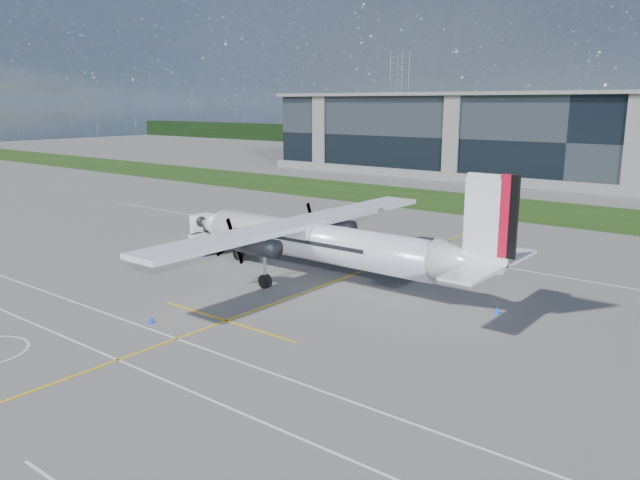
{
  "coord_description": "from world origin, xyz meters",
  "views": [
    {
      "loc": [
        31.44,
        -31.98,
        13.73
      ],
      "look_at": [
        2.43,
        4.44,
        3.45
      ],
      "focal_mm": 35.0,
      "sensor_mm": 36.0,
      "label": 1
    }
  ],
  "objects_px": {
    "baggage_tug": "(204,243)",
    "safety_cone_tail": "(497,310)",
    "safety_cone_portwing": "(151,319)",
    "fuel_tanker_truck": "(217,228)",
    "pylon_west": "(399,99)",
    "safety_cone_nose_stbd": "(226,247)",
    "ground_crew_person": "(192,247)",
    "safety_cone_nose_port": "(204,254)",
    "safety_cone_stbdwing": "(397,240)",
    "turboprop_aircraft": "(328,222)"
  },
  "relations": [
    {
      "from": "ground_crew_person",
      "to": "safety_cone_portwing",
      "type": "bearing_deg",
      "value": -146.71
    },
    {
      "from": "safety_cone_portwing",
      "to": "safety_cone_nose_stbd",
      "type": "bearing_deg",
      "value": 123.69
    },
    {
      "from": "ground_crew_person",
      "to": "safety_cone_stbdwing",
      "type": "bearing_deg",
      "value": -42.55
    },
    {
      "from": "fuel_tanker_truck",
      "to": "safety_cone_portwing",
      "type": "height_order",
      "value": "fuel_tanker_truck"
    },
    {
      "from": "ground_crew_person",
      "to": "safety_cone_nose_stbd",
      "type": "xyz_separation_m",
      "value": [
        0.17,
        3.98,
        -0.66
      ]
    },
    {
      "from": "turboprop_aircraft",
      "to": "ground_crew_person",
      "type": "bearing_deg",
      "value": -172.75
    },
    {
      "from": "ground_crew_person",
      "to": "safety_cone_portwing",
      "type": "xyz_separation_m",
      "value": [
        11.55,
        -13.08,
        -0.66
      ]
    },
    {
      "from": "safety_cone_nose_port",
      "to": "safety_cone_tail",
      "type": "xyz_separation_m",
      "value": [
        27.3,
        1.66,
        0.0
      ]
    },
    {
      "from": "pylon_west",
      "to": "safety_cone_nose_stbd",
      "type": "distance_m",
      "value": 158.36
    },
    {
      "from": "fuel_tanker_truck",
      "to": "safety_cone_nose_stbd",
      "type": "xyz_separation_m",
      "value": [
        3.24,
        -1.86,
        -1.11
      ]
    },
    {
      "from": "ground_crew_person",
      "to": "safety_cone_nose_port",
      "type": "bearing_deg",
      "value": -53.46
    },
    {
      "from": "safety_cone_tail",
      "to": "safety_cone_portwing",
      "type": "bearing_deg",
      "value": -136.83
    },
    {
      "from": "turboprop_aircraft",
      "to": "safety_cone_stbdwing",
      "type": "height_order",
      "value": "turboprop_aircraft"
    },
    {
      "from": "safety_cone_stbdwing",
      "to": "ground_crew_person",
      "type": "bearing_deg",
      "value": -124.39
    },
    {
      "from": "safety_cone_nose_stbd",
      "to": "baggage_tug",
      "type": "bearing_deg",
      "value": -109.56
    },
    {
      "from": "baggage_tug",
      "to": "safety_cone_nose_port",
      "type": "distance_m",
      "value": 1.85
    },
    {
      "from": "safety_cone_nose_port",
      "to": "safety_cone_portwing",
      "type": "height_order",
      "value": "same"
    },
    {
      "from": "pylon_west",
      "to": "safety_cone_tail",
      "type": "bearing_deg",
      "value": -56.24
    },
    {
      "from": "pylon_west",
      "to": "turboprop_aircraft",
      "type": "bearing_deg",
      "value": -60.33
    },
    {
      "from": "pylon_west",
      "to": "baggage_tug",
      "type": "height_order",
      "value": "pylon_west"
    },
    {
      "from": "safety_cone_stbdwing",
      "to": "turboprop_aircraft",
      "type": "bearing_deg",
      "value": -79.67
    },
    {
      "from": "safety_cone_nose_stbd",
      "to": "safety_cone_portwing",
      "type": "height_order",
      "value": "same"
    },
    {
      "from": "fuel_tanker_truck",
      "to": "safety_cone_nose_stbd",
      "type": "height_order",
      "value": "fuel_tanker_truck"
    },
    {
      "from": "safety_cone_stbdwing",
      "to": "baggage_tug",
      "type": "bearing_deg",
      "value": -129.01
    },
    {
      "from": "fuel_tanker_truck",
      "to": "baggage_tug",
      "type": "height_order",
      "value": "fuel_tanker_truck"
    },
    {
      "from": "ground_crew_person",
      "to": "safety_cone_nose_stbd",
      "type": "distance_m",
      "value": 4.04
    },
    {
      "from": "safety_cone_tail",
      "to": "safety_cone_portwing",
      "type": "xyz_separation_m",
      "value": [
        -16.51,
        -15.49,
        0.0
      ]
    },
    {
      "from": "baggage_tug",
      "to": "safety_cone_portwing",
      "type": "xyz_separation_m",
      "value": [
        12.12,
        -14.97,
        -0.58
      ]
    },
    {
      "from": "baggage_tug",
      "to": "ground_crew_person",
      "type": "distance_m",
      "value": 1.98
    },
    {
      "from": "safety_cone_tail",
      "to": "baggage_tug",
      "type": "bearing_deg",
      "value": -178.96
    },
    {
      "from": "turboprop_aircraft",
      "to": "baggage_tug",
      "type": "bearing_deg",
      "value": 179.65
    },
    {
      "from": "fuel_tanker_truck",
      "to": "baggage_tug",
      "type": "distance_m",
      "value": 4.7
    },
    {
      "from": "pylon_west",
      "to": "safety_cone_stbdwing",
      "type": "bearing_deg",
      "value": -58.44
    },
    {
      "from": "pylon_west",
      "to": "fuel_tanker_truck",
      "type": "distance_m",
      "value": 155.21
    },
    {
      "from": "turboprop_aircraft",
      "to": "fuel_tanker_truck",
      "type": "xyz_separation_m",
      "value": [
        -17.25,
        4.03,
        -3.33
      ]
    },
    {
      "from": "turboprop_aircraft",
      "to": "ground_crew_person",
      "type": "relative_size",
      "value": 17.12
    },
    {
      "from": "fuel_tanker_truck",
      "to": "safety_cone_tail",
      "type": "relative_size",
      "value": 14.47
    },
    {
      "from": "safety_cone_stbdwing",
      "to": "safety_cone_portwing",
      "type": "distance_m",
      "value": 29.83
    },
    {
      "from": "safety_cone_tail",
      "to": "fuel_tanker_truck",
      "type": "bearing_deg",
      "value": 173.72
    },
    {
      "from": "fuel_tanker_truck",
      "to": "safety_cone_tail",
      "type": "xyz_separation_m",
      "value": [
        31.13,
        -3.42,
        -1.11
      ]
    },
    {
      "from": "turboprop_aircraft",
      "to": "safety_cone_nose_stbd",
      "type": "relative_size",
      "value": 62.49
    },
    {
      "from": "fuel_tanker_truck",
      "to": "safety_cone_nose_port",
      "type": "distance_m",
      "value": 6.46
    },
    {
      "from": "baggage_tug",
      "to": "safety_cone_stbdwing",
      "type": "bearing_deg",
      "value": 50.99
    },
    {
      "from": "safety_cone_stbdwing",
      "to": "safety_cone_tail",
      "type": "xyz_separation_m",
      "value": [
        16.6,
        -14.34,
        0.0
      ]
    },
    {
      "from": "safety_cone_nose_stbd",
      "to": "safety_cone_stbdwing",
      "type": "bearing_deg",
      "value": 48.51
    },
    {
      "from": "safety_cone_portwing",
      "to": "fuel_tanker_truck",
      "type": "bearing_deg",
      "value": 127.68
    },
    {
      "from": "fuel_tanker_truck",
      "to": "safety_cone_nose_port",
      "type": "relative_size",
      "value": 14.47
    },
    {
      "from": "safety_cone_stbdwing",
      "to": "safety_cone_tail",
      "type": "bearing_deg",
      "value": -40.82
    },
    {
      "from": "baggage_tug",
      "to": "safety_cone_tail",
      "type": "distance_m",
      "value": 28.64
    },
    {
      "from": "safety_cone_tail",
      "to": "safety_cone_portwing",
      "type": "distance_m",
      "value": 22.64
    }
  ]
}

